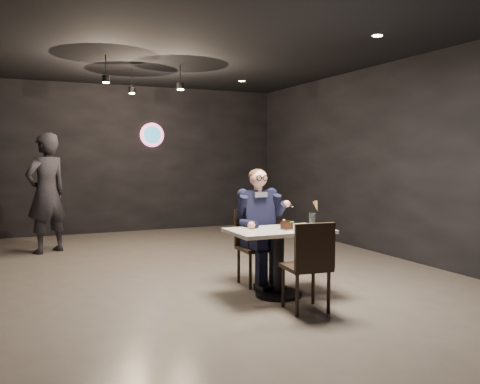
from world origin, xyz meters
name	(u,v)px	position (x,y,z in m)	size (l,w,h in m)	color
floor	(178,281)	(0.00, 0.00, 0.00)	(9.00, 9.00, 0.00)	slate
wall_sign	(152,135)	(0.80, 4.47, 2.00)	(0.50, 0.06, 0.50)	pink
pendant_lights	(140,72)	(0.00, 2.00, 2.88)	(1.40, 1.20, 0.36)	black
main_table	(279,263)	(0.82, -1.10, 0.38)	(1.10, 0.70, 0.75)	silver
chair_far	(257,247)	(0.82, -0.55, 0.46)	(0.42, 0.46, 0.92)	black
chair_near	(306,265)	(0.82, -1.67, 0.46)	(0.42, 0.46, 0.92)	black
seated_man	(257,226)	(0.82, -0.55, 0.72)	(0.60, 0.80, 1.44)	black
dessert_plate	(287,229)	(0.89, -1.17, 0.76)	(0.22, 0.22, 0.01)	white
cake_slice	(287,225)	(0.87, -1.20, 0.80)	(0.11, 0.09, 0.08)	black
mint_leaf	(291,222)	(0.90, -1.24, 0.84)	(0.06, 0.04, 0.01)	#2C882E
sundae_glass	(312,220)	(1.22, -1.14, 0.83)	(0.07, 0.07, 0.16)	silver
wafer_cone	(316,206)	(1.28, -1.14, 0.99)	(0.06, 0.06, 0.12)	tan
passerby	(46,193)	(-1.38, 2.67, 0.97)	(0.70, 0.46, 1.93)	black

